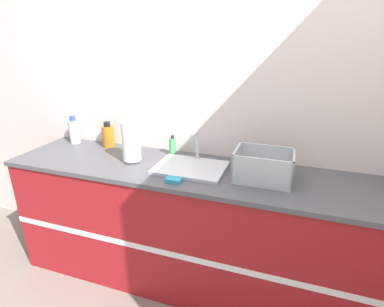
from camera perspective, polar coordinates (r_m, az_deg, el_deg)
wall_back at (r=2.10m, az=3.50°, el=10.70°), size 4.95×0.06×2.60m
counter_cabinet at (r=2.14m, az=0.60°, el=-14.00°), size 2.57×0.60×0.89m
sink at (r=1.93m, az=-0.23°, el=-2.43°), size 0.44×0.33×0.22m
paper_towel_roll at (r=2.05m, az=-11.52°, el=2.24°), size 0.12×0.12×0.28m
dish_rack at (r=1.82m, az=13.41°, el=-2.81°), size 0.34×0.25×0.18m
bottle_clear at (r=2.58m, az=-21.51°, el=3.97°), size 0.08×0.08×0.22m
bottle_amber at (r=2.41m, az=-15.69°, el=3.29°), size 0.09×0.09×0.20m
soap_dispenser at (r=2.15m, az=-3.70°, el=1.37°), size 0.05×0.05×0.15m
sponge at (r=1.76m, az=-3.51°, el=-5.05°), size 0.09×0.06×0.02m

